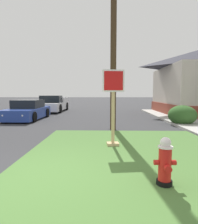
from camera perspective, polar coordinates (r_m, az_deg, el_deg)
The scene contains 10 objects.
ground_plane at distance 4.05m, azimuth -17.96°, elevation -19.19°, with size 160.00×160.00×0.00m, color #333335.
grass_corner_patch at distance 5.47m, azimuth 9.35°, elevation -11.93°, with size 5.61×5.99×0.08m, color #477033.
sidewalk_strip at distance 10.88m, azimuth 27.34°, elevation -3.62°, with size 2.20×17.93×0.12m, color #B2AFA8.
fire_hydrant at distance 3.64m, azimuth 18.99°, elevation -14.02°, with size 0.38×0.34×0.85m.
stop_sign at distance 5.85m, azimuth 4.21°, elevation 0.58°, with size 0.66×0.32×2.30m.
manhole_cover at distance 6.46m, azimuth -7.05°, elevation -9.48°, with size 0.70×0.70×0.02m, color black.
parked_sedan_blue at distance 13.32m, azimuth -20.41°, elevation 0.32°, with size 1.99×4.09×1.25m.
pickup_truck_white at distance 18.38m, azimuth -13.47°, elevation 2.10°, with size 2.13×5.06×1.48m.
utility_pole at distance 9.57m, azimuth 4.38°, elevation 27.59°, with size 1.41×0.27×10.15m.
shrub_by_curb at distance 11.15m, azimuth 23.47°, elevation -0.84°, with size 1.47×1.47×1.05m, color #2E5724.
Camera 1 is at (1.27, -3.46, 1.68)m, focal length 30.82 mm.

